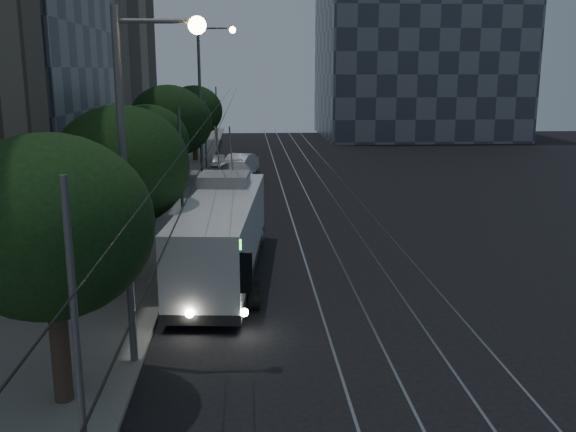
% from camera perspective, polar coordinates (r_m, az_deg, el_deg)
% --- Properties ---
extents(ground, '(120.00, 120.00, 0.00)m').
position_cam_1_polar(ground, '(22.76, 1.80, -7.15)').
color(ground, black).
rests_on(ground, ground).
extents(sidewalk, '(5.00, 90.00, 0.15)m').
position_cam_1_polar(sidewalk, '(42.34, -11.01, 2.14)').
color(sidewalk, slate).
rests_on(sidewalk, ground).
extents(tram_rails, '(4.52, 90.00, 0.02)m').
position_cam_1_polar(tram_rails, '(42.26, 2.58, 2.25)').
color(tram_rails, gray).
rests_on(tram_rails, ground).
extents(overhead_wires, '(2.23, 90.00, 6.00)m').
position_cam_1_polar(overhead_wires, '(41.61, -7.74, 6.80)').
color(overhead_wires, black).
rests_on(overhead_wires, ground).
extents(building_distant_right, '(22.00, 18.00, 24.00)m').
position_cam_1_polar(building_distant_right, '(79.00, 11.43, 15.68)').
color(building_distant_right, '#3B404B').
rests_on(building_distant_right, ground).
extents(trolleybus, '(3.51, 11.93, 5.63)m').
position_cam_1_polar(trolleybus, '(24.77, -5.81, -1.58)').
color(trolleybus, silver).
rests_on(trolleybus, ground).
extents(pickup_silver, '(2.78, 5.31, 1.43)m').
position_cam_1_polar(pickup_silver, '(30.25, -4.77, -0.70)').
color(pickup_silver, '#B6BABE').
rests_on(pickup_silver, ground).
extents(car_white_a, '(2.87, 4.30, 1.36)m').
position_cam_1_polar(car_white_a, '(36.00, -4.73, 1.44)').
color(car_white_a, silver).
rests_on(car_white_a, ground).
extents(car_white_b, '(3.24, 5.55, 1.51)m').
position_cam_1_polar(car_white_b, '(44.21, -4.48, 3.68)').
color(car_white_b, '#BDBDC1').
rests_on(car_white_b, ground).
extents(car_white_c, '(3.18, 5.08, 1.58)m').
position_cam_1_polar(car_white_c, '(48.55, -4.42, 4.54)').
color(car_white_c, white).
rests_on(car_white_c, ground).
extents(car_white_d, '(1.57, 3.70, 1.25)m').
position_cam_1_polar(car_white_d, '(51.33, -6.18, 4.77)').
color(car_white_d, '#B2B2B7').
rests_on(car_white_d, ground).
extents(tree_0, '(4.64, 4.64, 6.48)m').
position_cam_1_polar(tree_0, '(15.23, -20.40, -0.92)').
color(tree_0, '#2E211A').
rests_on(tree_0, ground).
extents(tree_1, '(4.78, 4.78, 6.62)m').
position_cam_1_polar(tree_1, '(23.48, -14.54, 4.29)').
color(tree_1, '#2E211A').
rests_on(tree_1, ground).
extents(tree_2, '(4.16, 4.16, 6.14)m').
position_cam_1_polar(tree_2, '(32.84, -12.37, 6.38)').
color(tree_2, '#2E211A').
rests_on(tree_2, ground).
extents(tree_3, '(5.03, 5.03, 6.89)m').
position_cam_1_polar(tree_3, '(41.82, -10.57, 8.30)').
color(tree_3, '#2E211A').
rests_on(tree_3, ground).
extents(tree_4, '(5.15, 5.15, 6.55)m').
position_cam_1_polar(tree_4, '(45.69, -9.99, 8.20)').
color(tree_4, '#2E211A').
rests_on(tree_4, ground).
extents(tree_5, '(4.84, 4.84, 6.52)m').
position_cam_1_polar(tree_5, '(56.08, -8.34, 9.20)').
color(tree_5, '#2E211A').
rests_on(tree_5, ground).
extents(streetlamp_near, '(2.27, 0.44, 9.30)m').
position_cam_1_polar(streetlamp_near, '(16.59, -13.10, 5.10)').
color(streetlamp_near, slate).
rests_on(streetlamp_near, ground).
extents(streetlamp_far, '(2.62, 0.44, 10.94)m').
position_cam_1_polar(streetlamp_far, '(44.79, -7.30, 11.16)').
color(streetlamp_far, slate).
rests_on(streetlamp_far, ground).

